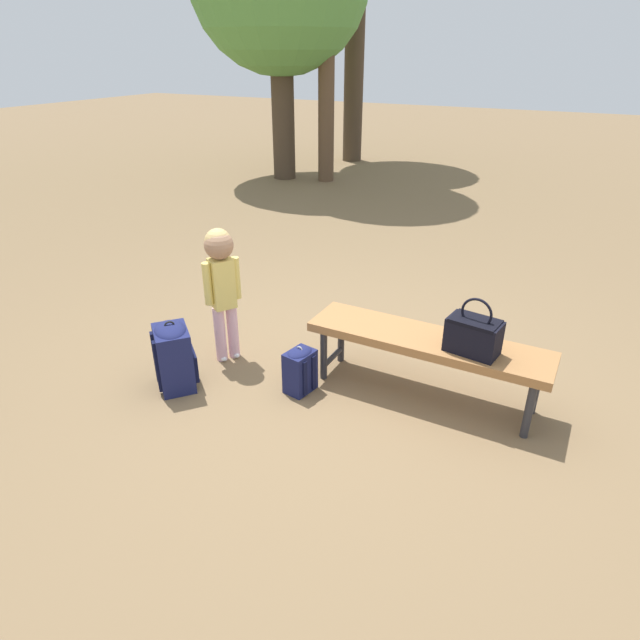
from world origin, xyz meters
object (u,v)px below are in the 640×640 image
Objects in this scene: park_bench at (427,345)px; backpack_large at (174,354)px; child_standing at (221,275)px; backpack_small at (300,369)px; handbag at (474,334)px.

park_bench is 1.73m from backpack_large.
child_standing is at bearing 7.87° from park_bench.
child_standing is (1.49, 0.21, 0.30)m from park_bench.
child_standing is 2.93× the size of backpack_small.
backpack_small is (-0.80, -0.35, -0.08)m from backpack_large.
backpack_large is (1.58, 0.69, -0.14)m from park_bench.
park_bench is 3.12× the size of backpack_large.
park_bench is at bearing -172.13° from child_standing.
handbag is 1.18m from backpack_small.
backpack_large is at bearing 23.72° from park_bench.
park_bench is 4.58× the size of backpack_small.
backpack_small is (1.07, 0.28, -0.40)m from handbag.
park_bench is at bearing -11.66° from handbag.
handbag reaches higher than backpack_small.
backpack_large is at bearing 79.95° from child_standing.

